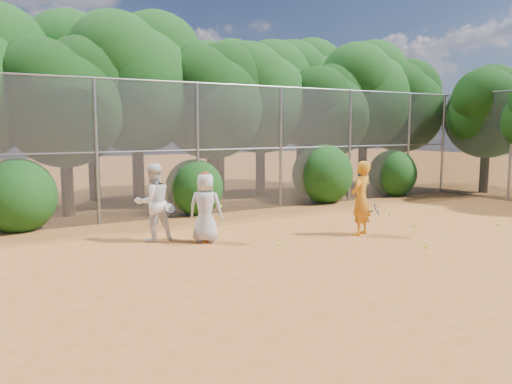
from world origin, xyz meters
TOP-DOWN VIEW (x-y plane):
  - ground at (0.00, 0.00)m, footprint 80.00×80.00m
  - fence_back at (-0.12, 6.00)m, footprint 20.05×0.09m
  - fence_side at (10.00, 3.00)m, footprint 0.09×6.09m
  - tree_2 at (-4.45, 7.83)m, footprint 3.99×3.47m
  - tree_3 at (-1.94, 8.84)m, footprint 4.89×4.26m
  - tree_4 at (0.55, 8.24)m, footprint 4.19×3.64m
  - tree_5 at (3.06, 9.04)m, footprint 4.51×3.92m
  - tree_6 at (5.55, 8.03)m, footprint 3.86×3.36m
  - tree_7 at (8.06, 8.64)m, footprint 4.77×4.14m
  - tree_8 at (10.05, 8.34)m, footprint 4.25×3.70m
  - tree_10 at (-2.93, 11.05)m, footprint 5.15×4.48m
  - tree_11 at (2.06, 10.64)m, footprint 4.64×4.03m
  - tree_12 at (6.56, 11.24)m, footprint 5.02×4.37m
  - tree_13 at (11.45, 5.03)m, footprint 3.86×3.36m
  - bush_0 at (-6.00, 6.30)m, footprint 2.00×2.00m
  - bush_1 at (-1.00, 6.30)m, footprint 1.80×1.80m
  - bush_2 at (4.00, 6.30)m, footprint 2.20×2.20m
  - bush_3 at (7.50, 6.30)m, footprint 1.90×1.90m
  - player_yellow at (1.31, 1.29)m, footprint 0.91×0.69m
  - player_teen at (-2.34, 2.55)m, footprint 0.94×0.91m
  - player_white at (-3.36, 3.26)m, footprint 0.94×0.79m
  - ball_0 at (3.28, 1.31)m, footprint 0.07×0.07m
  - ball_1 at (4.29, 3.70)m, footprint 0.07×0.07m
  - ball_2 at (1.60, -0.51)m, footprint 0.07×0.07m
  - ball_3 at (5.39, 0.29)m, footprint 0.07×0.07m
  - ball_4 at (-1.08, 1.32)m, footprint 0.07×0.07m
  - ball_5 at (4.06, 3.01)m, footprint 0.07×0.07m

SIDE VIEW (x-z plane):
  - ground at x=0.00m, z-range 0.00..0.00m
  - ball_0 at x=3.28m, z-range 0.00..0.07m
  - ball_1 at x=4.29m, z-range 0.00..0.07m
  - ball_2 at x=1.60m, z-range 0.00..0.07m
  - ball_3 at x=5.39m, z-range 0.00..0.07m
  - ball_4 at x=-1.08m, z-range 0.00..0.07m
  - ball_5 at x=4.06m, z-range 0.00..0.07m
  - player_teen at x=-2.34m, z-range -0.01..1.65m
  - bush_1 at x=-1.00m, z-range 0.00..1.80m
  - player_white at x=-3.36m, z-range 0.00..1.84m
  - player_yellow at x=1.31m, z-range 0.00..1.85m
  - bush_3 at x=7.50m, z-range 0.00..1.90m
  - bush_0 at x=-6.00m, z-range 0.00..2.00m
  - bush_2 at x=4.00m, z-range 0.00..2.20m
  - fence_side at x=10.00m, z-range 0.04..4.06m
  - fence_back at x=-0.12m, z-range 0.04..4.06m
  - tree_6 at x=5.55m, z-range 0.82..6.11m
  - tree_13 at x=11.45m, z-range 0.82..6.11m
  - tree_2 at x=-4.45m, z-range 0.85..6.32m
  - tree_4 at x=0.55m, z-range 0.89..6.62m
  - tree_8 at x=10.05m, z-range 0.91..6.73m
  - tree_5 at x=3.06m, z-range 0.96..7.13m
  - tree_11 at x=2.06m, z-range 0.99..7.34m
  - tree_7 at x=8.06m, z-range 1.02..7.54m
  - tree_3 at x=-1.94m, z-range 1.04..7.75m
  - tree_12 at x=6.56m, z-range 1.07..7.95m
  - tree_10 at x=-2.93m, z-range 1.10..8.16m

